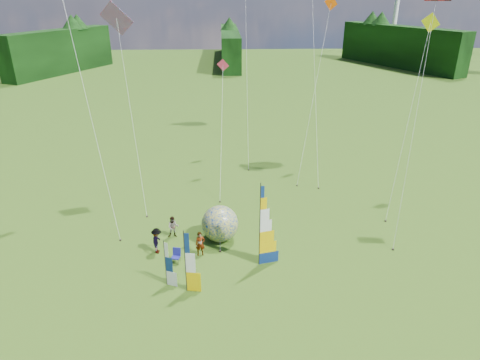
{
  "coord_description": "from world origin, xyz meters",
  "views": [
    {
      "loc": [
        -1.97,
        -19.36,
        15.94
      ],
      "look_at": [
        -1.0,
        4.0,
        5.5
      ],
      "focal_mm": 32.0,
      "sensor_mm": 36.0,
      "label": 1
    }
  ],
  "objects_px": {
    "side_banner_far": "(165,264)",
    "spectator_a": "(200,244)",
    "spectator_d": "(211,225)",
    "kite_whale": "(316,68)",
    "camp_chair": "(176,256)",
    "side_banner_left": "(185,263)",
    "bol_inflatable": "(220,224)",
    "spectator_c": "(157,241)",
    "spectator_b": "(173,227)",
    "feather_banner_main": "(260,227)"
  },
  "relations": [
    {
      "from": "side_banner_left",
      "to": "camp_chair",
      "type": "xyz_separation_m",
      "value": [
        -0.89,
        2.82,
        -1.45
      ]
    },
    {
      "from": "side_banner_far",
      "to": "spectator_b",
      "type": "xyz_separation_m",
      "value": [
        -0.14,
        5.35,
        -0.67
      ]
    },
    {
      "from": "bol_inflatable",
      "to": "camp_chair",
      "type": "bearing_deg",
      "value": -136.64
    },
    {
      "from": "side_banner_far",
      "to": "spectator_b",
      "type": "distance_m",
      "value": 5.39
    },
    {
      "from": "spectator_c",
      "to": "camp_chair",
      "type": "bearing_deg",
      "value": -128.18
    },
    {
      "from": "feather_banner_main",
      "to": "side_banner_left",
      "type": "height_order",
      "value": "feather_banner_main"
    },
    {
      "from": "side_banner_left",
      "to": "kite_whale",
      "type": "relative_size",
      "value": 0.21
    },
    {
      "from": "bol_inflatable",
      "to": "kite_whale",
      "type": "distance_m",
      "value": 18.28
    },
    {
      "from": "spectator_c",
      "to": "feather_banner_main",
      "type": "bearing_deg",
      "value": -99.15
    },
    {
      "from": "spectator_a",
      "to": "spectator_b",
      "type": "relative_size",
      "value": 1.07
    },
    {
      "from": "spectator_a",
      "to": "kite_whale",
      "type": "bearing_deg",
      "value": 48.92
    },
    {
      "from": "camp_chair",
      "to": "spectator_b",
      "type": "bearing_deg",
      "value": 110.78
    },
    {
      "from": "spectator_d",
      "to": "spectator_a",
      "type": "bearing_deg",
      "value": 88.7
    },
    {
      "from": "bol_inflatable",
      "to": "kite_whale",
      "type": "height_order",
      "value": "kite_whale"
    },
    {
      "from": "side_banner_far",
      "to": "spectator_a",
      "type": "relative_size",
      "value": 1.73
    },
    {
      "from": "feather_banner_main",
      "to": "spectator_c",
      "type": "relative_size",
      "value": 3.07
    },
    {
      "from": "bol_inflatable",
      "to": "spectator_a",
      "type": "height_order",
      "value": "bol_inflatable"
    },
    {
      "from": "spectator_d",
      "to": "kite_whale",
      "type": "bearing_deg",
      "value": -111.46
    },
    {
      "from": "feather_banner_main",
      "to": "spectator_c",
      "type": "xyz_separation_m",
      "value": [
        -6.59,
        1.63,
        -1.84
      ]
    },
    {
      "from": "spectator_b",
      "to": "spectator_c",
      "type": "bearing_deg",
      "value": -117.37
    },
    {
      "from": "kite_whale",
      "to": "spectator_b",
      "type": "bearing_deg",
      "value": -141.77
    },
    {
      "from": "spectator_c",
      "to": "kite_whale",
      "type": "xyz_separation_m",
      "value": [
        12.97,
        15.17,
        8.56
      ]
    },
    {
      "from": "spectator_a",
      "to": "camp_chair",
      "type": "height_order",
      "value": "spectator_a"
    },
    {
      "from": "side_banner_far",
      "to": "spectator_a",
      "type": "bearing_deg",
      "value": 80.3
    },
    {
      "from": "feather_banner_main",
      "to": "spectator_b",
      "type": "bearing_deg",
      "value": 134.35
    },
    {
      "from": "side_banner_left",
      "to": "side_banner_far",
      "type": "distance_m",
      "value": 1.45
    },
    {
      "from": "side_banner_left",
      "to": "spectator_d",
      "type": "bearing_deg",
      "value": 86.96
    },
    {
      "from": "side_banner_far",
      "to": "side_banner_left",
      "type": "bearing_deg",
      "value": -5.23
    },
    {
      "from": "spectator_d",
      "to": "kite_whale",
      "type": "xyz_separation_m",
      "value": [
        9.49,
        13.3,
        8.54
      ]
    },
    {
      "from": "feather_banner_main",
      "to": "spectator_d",
      "type": "distance_m",
      "value": 5.04
    },
    {
      "from": "spectator_a",
      "to": "feather_banner_main",
      "type": "bearing_deg",
      "value": -26.13
    },
    {
      "from": "spectator_c",
      "to": "kite_whale",
      "type": "bearing_deg",
      "value": -35.76
    },
    {
      "from": "camp_chair",
      "to": "spectator_c",
      "type": "bearing_deg",
      "value": 149.47
    },
    {
      "from": "side_banner_far",
      "to": "spectator_b",
      "type": "bearing_deg",
      "value": 113.35
    },
    {
      "from": "side_banner_left",
      "to": "spectator_c",
      "type": "relative_size",
      "value": 2.17
    },
    {
      "from": "spectator_a",
      "to": "bol_inflatable",
      "type": "bearing_deg",
      "value": 46.9
    },
    {
      "from": "feather_banner_main",
      "to": "side_banner_left",
      "type": "xyz_separation_m",
      "value": [
        -4.38,
        -2.41,
        -0.8
      ]
    },
    {
      "from": "spectator_b",
      "to": "spectator_c",
      "type": "height_order",
      "value": "spectator_c"
    },
    {
      "from": "camp_chair",
      "to": "side_banner_far",
      "type": "bearing_deg",
      "value": -86.14
    },
    {
      "from": "feather_banner_main",
      "to": "kite_whale",
      "type": "xyz_separation_m",
      "value": [
        6.37,
        16.81,
        6.72
      ]
    },
    {
      "from": "spectator_d",
      "to": "spectator_b",
      "type": "bearing_deg",
      "value": 12.86
    },
    {
      "from": "bol_inflatable",
      "to": "spectator_c",
      "type": "height_order",
      "value": "bol_inflatable"
    },
    {
      "from": "spectator_d",
      "to": "kite_whale",
      "type": "relative_size",
      "value": 0.1
    },
    {
      "from": "side_banner_left",
      "to": "bol_inflatable",
      "type": "bearing_deg",
      "value": 79.65
    },
    {
      "from": "feather_banner_main",
      "to": "spectator_d",
      "type": "height_order",
      "value": "feather_banner_main"
    },
    {
      "from": "feather_banner_main",
      "to": "side_banner_left",
      "type": "relative_size",
      "value": 1.41
    },
    {
      "from": "bol_inflatable",
      "to": "spectator_c",
      "type": "relative_size",
      "value": 1.42
    },
    {
      "from": "side_banner_far",
      "to": "camp_chair",
      "type": "height_order",
      "value": "side_banner_far"
    },
    {
      "from": "side_banner_left",
      "to": "side_banner_far",
      "type": "height_order",
      "value": "side_banner_left"
    },
    {
      "from": "feather_banner_main",
      "to": "bol_inflatable",
      "type": "xyz_separation_m",
      "value": [
        -2.46,
        3.05,
        -1.47
      ]
    }
  ]
}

